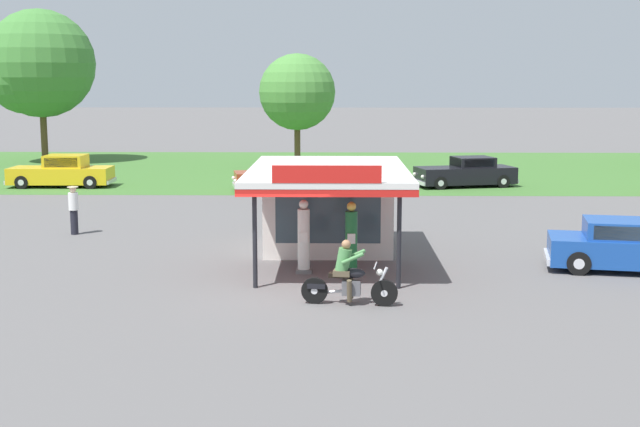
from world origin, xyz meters
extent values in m
plane|color=#5B5959|center=(0.00, 0.00, 0.00)|extent=(300.00, 300.00, 0.00)
cube|color=#3D6B2D|center=(0.00, 30.00, 0.00)|extent=(120.00, 24.00, 0.01)
cube|color=silver|center=(1.16, 5.49, 1.31)|extent=(3.90, 3.63, 2.62)
cube|color=#384C56|center=(1.16, 3.69, 1.36)|extent=(3.12, 0.05, 1.68)
cube|color=silver|center=(1.16, 3.72, 2.70)|extent=(4.60, 7.66, 0.16)
cube|color=red|center=(1.16, 3.72, 2.52)|extent=(4.60, 7.66, 0.18)
cube|color=red|center=(1.16, -0.07, 3.00)|extent=(2.73, 0.08, 0.44)
cylinder|color=black|center=(3.01, 0.30, 1.31)|extent=(0.12, 0.12, 2.62)
cylinder|color=black|center=(-0.69, 0.30, 1.31)|extent=(0.12, 0.12, 2.62)
cube|color=slate|center=(0.50, 2.08, 0.05)|extent=(0.44, 0.44, 0.10)
cylinder|color=silver|center=(0.50, 2.08, 0.94)|extent=(0.34, 0.34, 1.69)
cube|color=white|center=(0.50, 1.90, 1.03)|extent=(0.22, 0.02, 0.28)
sphere|color=white|center=(0.50, 2.08, 1.93)|extent=(0.26, 0.26, 0.26)
cube|color=slate|center=(1.82, 2.08, 0.05)|extent=(0.44, 0.44, 0.10)
cylinder|color=#1E6B33|center=(1.82, 2.08, 0.92)|extent=(0.34, 0.34, 1.63)
cube|color=white|center=(1.82, 1.90, 1.00)|extent=(0.22, 0.02, 0.28)
sphere|color=#EACC4C|center=(1.82, 2.08, 1.87)|extent=(0.26, 0.26, 0.26)
cylinder|color=black|center=(2.55, -1.44, 0.32)|extent=(0.65, 0.18, 0.64)
cylinder|color=silver|center=(2.55, -1.44, 0.32)|extent=(0.17, 0.14, 0.16)
cylinder|color=black|center=(0.88, -1.23, 0.32)|extent=(0.65, 0.18, 0.64)
cylinder|color=silver|center=(0.88, -1.23, 0.32)|extent=(0.17, 0.14, 0.16)
ellipsoid|color=black|center=(1.81, -1.35, 0.78)|extent=(0.59, 0.31, 0.24)
cube|color=#59595E|center=(1.76, -1.34, 0.42)|extent=(0.47, 0.29, 0.36)
cube|color=black|center=(1.47, -1.31, 0.72)|extent=(0.51, 0.32, 0.10)
cylinder|color=silver|center=(2.45, -1.43, 0.60)|extent=(0.37, 0.11, 0.71)
cylinder|color=silver|center=(2.33, -1.41, 0.98)|extent=(0.12, 0.70, 0.04)
sphere|color=silver|center=(2.43, -1.43, 0.82)|extent=(0.16, 0.16, 0.16)
cube|color=black|center=(0.93, -1.24, 0.44)|extent=(0.46, 0.23, 0.12)
cylinder|color=silver|center=(1.38, -1.16, 0.28)|extent=(0.71, 0.17, 0.18)
cube|color=brown|center=(1.54, -1.32, 0.78)|extent=(0.44, 0.39, 0.14)
cylinder|color=brown|center=(1.75, -1.18, 0.38)|extent=(0.15, 0.24, 0.56)
cylinder|color=brown|center=(1.71, -1.50, 0.38)|extent=(0.15, 0.24, 0.56)
cylinder|color=#4C8C4C|center=(1.58, -1.32, 1.09)|extent=(0.45, 0.37, 0.60)
sphere|color=#9E704C|center=(1.64, -1.33, 1.47)|extent=(0.22, 0.22, 0.22)
cylinder|color=#4C8C4C|center=(1.84, -1.15, 1.18)|extent=(0.54, 0.15, 0.31)
cylinder|color=#4C8C4C|center=(1.79, -1.55, 1.18)|extent=(0.54, 0.15, 0.31)
cube|color=#19479E|center=(9.83, 2.44, 0.56)|extent=(5.00, 2.67, 0.76)
cube|color=#19479E|center=(9.46, 2.51, 1.19)|extent=(2.33, 1.96, 0.51)
cube|color=#283847|center=(9.61, 3.29, 1.19)|extent=(1.74, 0.35, 0.38)
cube|color=#283847|center=(9.32, 1.74, 1.19)|extent=(1.74, 0.35, 0.38)
cube|color=silver|center=(7.47, 2.88, 0.30)|extent=(0.44, 1.73, 0.18)
cylinder|color=black|center=(8.40, 3.58, 0.33)|extent=(0.69, 0.32, 0.66)
cylinder|color=silver|center=(8.40, 3.58, 0.33)|extent=(0.33, 0.27, 0.30)
cylinder|color=black|center=(8.09, 1.90, 0.33)|extent=(0.69, 0.32, 0.66)
cylinder|color=silver|center=(8.09, 1.90, 0.33)|extent=(0.33, 0.27, 0.30)
cube|color=gold|center=(-12.50, 21.09, 0.59)|extent=(5.04, 2.01, 0.82)
cube|color=gold|center=(-12.22, 21.10, 1.30)|extent=(1.97, 1.72, 0.62)
cube|color=#283847|center=(-13.17, 21.08, 1.30)|extent=(0.07, 1.49, 0.49)
cube|color=#283847|center=(-12.21, 20.28, 1.30)|extent=(1.65, 0.07, 0.47)
cube|color=#283847|center=(-12.24, 21.92, 1.30)|extent=(1.65, 0.07, 0.47)
cube|color=silver|center=(-15.03, 21.04, 0.30)|extent=(0.16, 1.81, 0.18)
cube|color=silver|center=(-9.97, 21.15, 0.30)|extent=(0.16, 1.81, 0.18)
sphere|color=white|center=(-15.03, 20.43, 0.63)|extent=(0.18, 0.18, 0.18)
sphere|color=white|center=(-15.05, 21.65, 0.63)|extent=(0.18, 0.18, 0.18)
cylinder|color=black|center=(-14.18, 20.17, 0.33)|extent=(0.66, 0.21, 0.66)
cylinder|color=silver|center=(-14.18, 20.17, 0.33)|extent=(0.30, 0.23, 0.30)
cylinder|color=black|center=(-14.22, 21.95, 0.33)|extent=(0.66, 0.21, 0.66)
cylinder|color=silver|center=(-14.22, 21.95, 0.33)|extent=(0.30, 0.23, 0.30)
cylinder|color=black|center=(-10.78, 20.24, 0.33)|extent=(0.66, 0.21, 0.66)
cylinder|color=silver|center=(-10.78, 20.24, 0.33)|extent=(0.30, 0.23, 0.30)
cylinder|color=black|center=(-10.82, 22.02, 0.33)|extent=(0.66, 0.21, 0.66)
cylinder|color=silver|center=(-10.82, 22.02, 0.33)|extent=(0.30, 0.23, 0.30)
cube|color=black|center=(7.94, 21.50, 0.59)|extent=(5.20, 3.01, 0.82)
cube|color=black|center=(8.33, 21.60, 1.26)|extent=(2.23, 2.07, 0.50)
cube|color=#283847|center=(7.44, 21.38, 1.26)|extent=(0.39, 1.45, 0.40)
cube|color=#283847|center=(8.53, 20.80, 1.26)|extent=(1.56, 0.41, 0.38)
cube|color=#283847|center=(8.13, 22.39, 1.26)|extent=(1.56, 0.41, 0.38)
cube|color=silver|center=(5.53, 20.91, 0.30)|extent=(0.55, 1.78, 0.18)
cube|color=silver|center=(10.34, 22.09, 0.30)|extent=(0.55, 1.78, 0.18)
sphere|color=white|center=(5.67, 20.32, 0.63)|extent=(0.18, 0.18, 0.18)
sphere|color=white|center=(5.38, 21.49, 0.63)|extent=(0.18, 0.18, 0.18)
cylinder|color=black|center=(6.53, 20.24, 0.33)|extent=(0.69, 0.35, 0.66)
cylinder|color=silver|center=(6.53, 20.24, 0.33)|extent=(0.34, 0.28, 0.30)
cylinder|color=black|center=(6.11, 21.96, 0.33)|extent=(0.69, 0.35, 0.66)
cylinder|color=silver|center=(6.11, 21.96, 0.33)|extent=(0.34, 0.28, 0.30)
cylinder|color=black|center=(9.76, 21.04, 0.33)|extent=(0.69, 0.35, 0.66)
cylinder|color=silver|center=(9.76, 21.04, 0.33)|extent=(0.34, 0.28, 0.30)
cylinder|color=black|center=(9.34, 22.76, 0.33)|extent=(0.69, 0.35, 0.66)
cylinder|color=silver|center=(9.34, 22.76, 0.33)|extent=(0.34, 0.28, 0.30)
cube|color=#993819|center=(-0.81, 19.82, 0.56)|extent=(5.65, 2.84, 0.77)
cube|color=#993819|center=(-0.33, 19.92, 1.23)|extent=(2.72, 2.05, 0.57)
cube|color=#283847|center=(-1.52, 19.68, 1.23)|extent=(0.32, 1.40, 0.46)
cube|color=#283847|center=(-0.18, 19.15, 1.23)|extent=(2.05, 0.44, 0.43)
cube|color=#283847|center=(-0.49, 20.69, 1.23)|extent=(2.05, 0.44, 0.43)
cube|color=silver|center=(-3.49, 19.29, 0.30)|extent=(0.46, 1.71, 0.18)
cube|color=silver|center=(1.87, 20.36, 0.30)|extent=(0.46, 1.71, 0.18)
sphere|color=white|center=(-3.38, 18.72, 0.60)|extent=(0.18, 0.18, 0.18)
sphere|color=white|center=(-3.61, 19.86, 0.60)|extent=(0.18, 0.18, 0.18)
cylinder|color=black|center=(-2.44, 18.63, 0.33)|extent=(0.69, 0.33, 0.66)
cylinder|color=silver|center=(-2.44, 18.63, 0.33)|extent=(0.33, 0.27, 0.30)
cylinder|color=black|center=(-2.78, 20.30, 0.33)|extent=(0.69, 0.33, 0.66)
cylinder|color=silver|center=(-2.78, 20.30, 0.33)|extent=(0.33, 0.27, 0.30)
cylinder|color=black|center=(1.16, 19.35, 0.33)|extent=(0.69, 0.33, 0.66)
cylinder|color=silver|center=(1.16, 19.35, 0.33)|extent=(0.33, 0.27, 0.30)
cylinder|color=black|center=(0.82, 21.02, 0.33)|extent=(0.69, 0.33, 0.66)
cylinder|color=silver|center=(0.82, 21.02, 0.33)|extent=(0.33, 0.27, 0.30)
cylinder|color=black|center=(-7.72, 7.82, 0.43)|extent=(0.26, 0.26, 0.86)
cylinder|color=white|center=(-7.72, 7.82, 1.16)|extent=(0.34, 0.34, 0.61)
sphere|color=beige|center=(-7.72, 7.82, 1.58)|extent=(0.23, 0.23, 0.23)
cylinder|color=beige|center=(-7.72, 7.82, 1.66)|extent=(0.37, 0.37, 0.02)
cylinder|color=brown|center=(-1.01, 31.58, 1.43)|extent=(0.38, 0.38, 2.85)
sphere|color=#4C893D|center=(-1.01, 31.58, 4.62)|extent=(4.73, 4.73, 4.73)
sphere|color=#4C893D|center=(-0.72, 32.35, 4.15)|extent=(3.37, 3.37, 3.37)
cylinder|color=brown|center=(-17.79, 34.06, 1.90)|extent=(0.43, 0.43, 3.80)
sphere|color=#427F38|center=(-17.79, 34.06, 6.42)|extent=(6.99, 6.99, 6.99)
sphere|color=#427F38|center=(-18.58, 33.47, 5.72)|extent=(5.09, 5.09, 5.09)
camera|label=1|loc=(1.38, -20.82, 5.29)|focal=47.13mm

